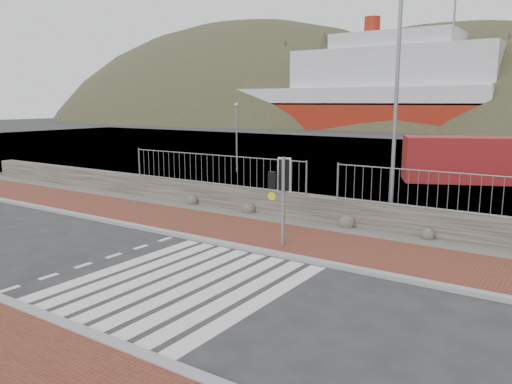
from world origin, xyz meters
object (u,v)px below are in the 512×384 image
Objects in this scene: traffic_signal_far at (282,183)px; shipping_container at (460,159)px; streetlight at (400,100)px; ferry at (354,94)px.

shipping_container is (1.52, 15.78, -0.73)m from traffic_signal_far.
streetlight is 1.32× the size of shipping_container.
ferry is at bearing -86.95° from traffic_signal_far.
ferry reaches higher than shipping_container.
traffic_signal_far reaches higher than shipping_container.
traffic_signal_far is at bearing -119.00° from shipping_container.
streetlight reaches higher than traffic_signal_far.
ferry is 18.90× the size of traffic_signal_far.
shipping_container is (-0.32, 11.36, -3.04)m from streetlight.
ferry reaches higher than streetlight.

